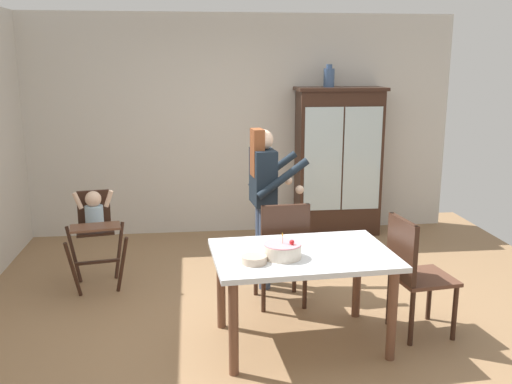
{
  "coord_description": "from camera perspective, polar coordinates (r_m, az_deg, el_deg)",
  "views": [
    {
      "loc": [
        -0.63,
        -4.36,
        2.14
      ],
      "look_at": [
        -0.03,
        0.7,
        0.95
      ],
      "focal_mm": 39.55,
      "sensor_mm": 36.0,
      "label": 1
    }
  ],
  "objects": [
    {
      "name": "dining_chair_right_end",
      "position": [
        4.62,
        15.5,
        -7.41
      ],
      "size": [
        0.49,
        0.49,
        0.96
      ],
      "rotation": [
        0.0,
        0.0,
        1.7
      ],
      "color": "#382116",
      "rests_on": "ground_plane"
    },
    {
      "name": "ceramic_vase",
      "position": [
        6.94,
        7.39,
        11.45
      ],
      "size": [
        0.13,
        0.13,
        0.27
      ],
      "color": "#3D567F",
      "rests_on": "china_cabinet"
    },
    {
      "name": "serving_bowl",
      "position": [
        4.02,
        -0.2,
        -6.85
      ],
      "size": [
        0.18,
        0.18,
        0.05
      ],
      "primitive_type": "cylinder",
      "color": "#C6AD93",
      "rests_on": "dining_table"
    },
    {
      "name": "ground_plane",
      "position": [
        4.9,
        1.39,
        -12.76
      ],
      "size": [
        6.24,
        6.24,
        0.0
      ],
      "primitive_type": "plane",
      "color": "#93704C"
    },
    {
      "name": "dining_table",
      "position": [
        4.3,
        4.72,
        -7.35
      ],
      "size": [
        1.39,
        0.99,
        0.74
      ],
      "color": "silver",
      "rests_on": "ground_plane"
    },
    {
      "name": "wall_back",
      "position": [
        7.06,
        -1.55,
        6.73
      ],
      "size": [
        5.32,
        0.06,
        2.7
      ],
      "primitive_type": "cube",
      "color": "beige",
      "rests_on": "ground_plane"
    },
    {
      "name": "high_chair_with_toddler",
      "position": [
        5.55,
        -15.99,
        -2.9
      ],
      "size": [
        0.67,
        0.76,
        0.95
      ],
      "rotation": [
        0.0,
        0.0,
        0.18
      ],
      "color": "#382116",
      "rests_on": "ground_plane"
    },
    {
      "name": "china_cabinet",
      "position": [
        7.07,
        8.3,
        3.09
      ],
      "size": [
        1.08,
        0.48,
        1.83
      ],
      "color": "#382116",
      "rests_on": "ground_plane"
    },
    {
      "name": "adult_person",
      "position": [
        5.3,
        0.8,
        0.37
      ],
      "size": [
        0.53,
        0.51,
        1.53
      ],
      "rotation": [
        0.0,
        0.0,
        1.66
      ],
      "color": "#3D4C6B",
      "rests_on": "ground_plane"
    },
    {
      "name": "birthday_cake",
      "position": [
        4.13,
        2.68,
        -5.92
      ],
      "size": [
        0.28,
        0.28,
        0.19
      ],
      "color": "beige",
      "rests_on": "dining_table"
    },
    {
      "name": "dining_chair_far_side",
      "position": [
        4.94,
        2.7,
        -5.57
      ],
      "size": [
        0.47,
        0.47,
        0.96
      ],
      "rotation": [
        0.0,
        0.0,
        3.21
      ],
      "color": "#382116",
      "rests_on": "ground_plane"
    }
  ]
}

